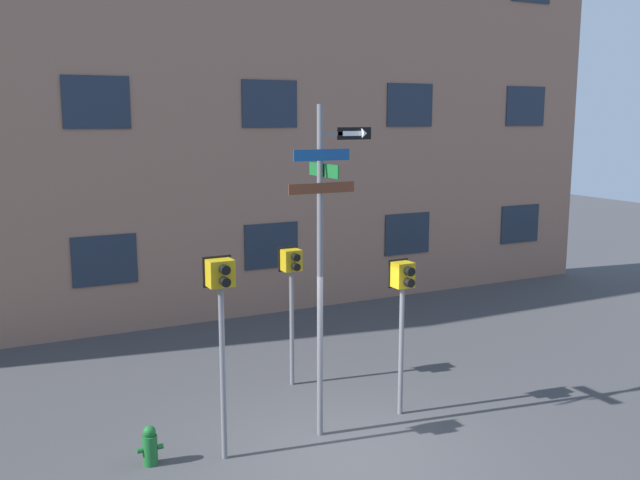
# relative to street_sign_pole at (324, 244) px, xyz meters

# --- Properties ---
(ground_plane) EXTENTS (60.00, 60.00, 0.00)m
(ground_plane) POSITION_rel_street_sign_pole_xyz_m (0.03, -0.79, -2.98)
(ground_plane) COLOR #424244
(building_facade) EXTENTS (24.00, 0.63, 13.72)m
(building_facade) POSITION_rel_street_sign_pole_xyz_m (0.03, 7.02, 3.88)
(building_facade) COLOR #936B56
(building_facade) RESTS_ON ground_plane
(street_sign_pole) EXTENTS (1.37, 0.90, 5.01)m
(street_sign_pole) POSITION_rel_street_sign_pole_xyz_m (0.00, 0.00, 0.00)
(street_sign_pole) COLOR slate
(street_sign_pole) RESTS_ON ground_plane
(pedestrian_signal_left) EXTENTS (0.41, 0.40, 2.94)m
(pedestrian_signal_left) POSITION_rel_street_sign_pole_xyz_m (-1.63, -0.05, -0.67)
(pedestrian_signal_left) COLOR slate
(pedestrian_signal_left) RESTS_ON ground_plane
(pedestrian_signal_right) EXTENTS (0.37, 0.40, 2.58)m
(pedestrian_signal_right) POSITION_rel_street_sign_pole_xyz_m (1.48, 0.10, -0.95)
(pedestrian_signal_right) COLOR slate
(pedestrian_signal_right) RESTS_ON ground_plane
(pedestrian_signal_across) EXTENTS (0.39, 0.40, 2.54)m
(pedestrian_signal_across) POSITION_rel_street_sign_pole_xyz_m (0.44, 2.10, -0.98)
(pedestrian_signal_across) COLOR slate
(pedestrian_signal_across) RESTS_ON ground_plane
(fire_hydrant) EXTENTS (0.37, 0.21, 0.58)m
(fire_hydrant) POSITION_rel_street_sign_pole_xyz_m (-2.62, 0.24, -2.70)
(fire_hydrant) COLOR #196028
(fire_hydrant) RESTS_ON ground_plane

